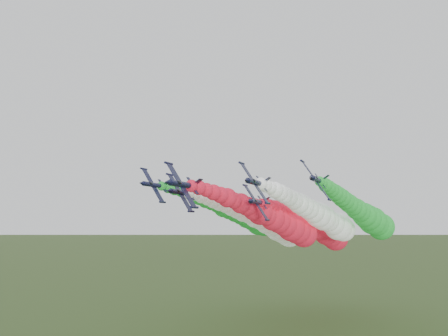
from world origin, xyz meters
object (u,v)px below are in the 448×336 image
Objects in this scene: jet_lead at (278,221)px; jet_trail at (318,228)px; jet_outer_left at (239,215)px; jet_outer_right at (366,216)px; jet_inner_left at (267,223)px; jet_inner_right at (322,217)px.

jet_trail is (5.58, 29.76, -2.42)m from jet_lead.
jet_outer_right is (41.49, 1.94, -0.48)m from jet_outer_left.
jet_lead is 17.61m from jet_inner_left.
jet_lead is at bearing -129.99° from jet_inner_right.
jet_trail is at bearing 79.38° from jet_lead.
jet_inner_left is (-8.02, 15.66, -0.60)m from jet_lead.
jet_outer_right is (21.97, 22.53, 1.77)m from jet_lead.
jet_outer_right is at bearing 45.72° from jet_lead.
jet_inner_right is 0.99× the size of jet_outer_right.
jet_lead is 0.99× the size of jet_inner_left.
jet_inner_right is at bearing -138.59° from jet_outer_right.
jet_lead is 30.37m from jet_trail.
jet_lead reaches higher than jet_inner_left.
jet_outer_left reaches higher than jet_inner_left.
jet_outer_left is 41.54m from jet_outer_right.
jet_inner_right reaches higher than jet_inner_left.
jet_outer_right is at bearing -23.79° from jet_trail.
jet_inner_left is at bearing 168.97° from jet_inner_right.
jet_outer_right is 1.00× the size of jet_trail.
jet_inner_left is 18.63m from jet_inner_right.
jet_outer_left is (-11.49, 4.93, 2.85)m from jet_inner_left.
jet_outer_right is 18.40m from jet_trail.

